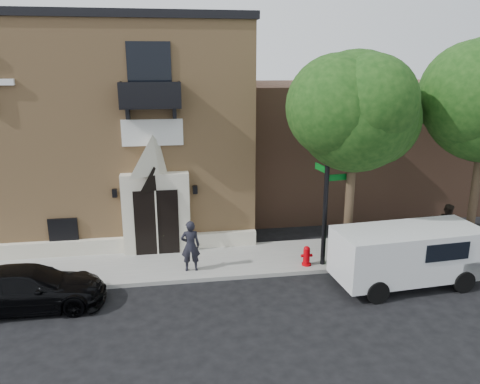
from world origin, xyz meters
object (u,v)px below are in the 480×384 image
at_px(cargo_van, 412,253).
at_px(pedestrian_near, 190,246).
at_px(street_sign, 327,180).
at_px(dumpster, 361,245).
at_px(pedestrian_far, 447,225).
at_px(fire_hydrant, 307,256).
at_px(black_sedan, 29,288).

distance_m(cargo_van, pedestrian_near, 7.74).
height_order(street_sign, dumpster, street_sign).
height_order(cargo_van, pedestrian_near, same).
bearing_deg(dumpster, pedestrian_far, -1.67).
distance_m(fire_hydrant, dumpster, 2.18).
xyz_separation_m(cargo_van, fire_hydrant, (-3.19, 1.76, -0.62)).
bearing_deg(street_sign, cargo_van, -42.67).
distance_m(black_sedan, pedestrian_far, 15.80).
bearing_deg(fire_hydrant, dumpster, 3.26).
bearing_deg(dumpster, cargo_van, -73.71).
relative_size(cargo_van, fire_hydrant, 6.85).
bearing_deg(pedestrian_near, cargo_van, 166.54).
bearing_deg(pedestrian_near, pedestrian_far, -174.93).
xyz_separation_m(fire_hydrant, pedestrian_near, (-4.28, 0.25, 0.58)).
bearing_deg(black_sedan, street_sign, -82.14).
distance_m(black_sedan, street_sign, 10.53).
relative_size(black_sedan, street_sign, 0.72).
height_order(black_sedan, fire_hydrant, black_sedan).
bearing_deg(cargo_van, fire_hydrant, 146.85).
relative_size(cargo_van, pedestrian_far, 2.87).
bearing_deg(black_sedan, fire_hydrant, -81.78).
relative_size(black_sedan, cargo_van, 0.90).
bearing_deg(dumpster, pedestrian_near, 166.44).
bearing_deg(fire_hydrant, pedestrian_far, 8.21).
bearing_deg(dumpster, black_sedan, 174.96).
distance_m(black_sedan, cargo_van, 12.63).
distance_m(dumpster, pedestrian_far, 4.13).
bearing_deg(cargo_van, pedestrian_far, 37.01).
bearing_deg(pedestrian_far, cargo_van, 151.58).
relative_size(fire_hydrant, pedestrian_near, 0.40).
height_order(black_sedan, cargo_van, cargo_van).
bearing_deg(pedestrian_near, dumpster, -179.56).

